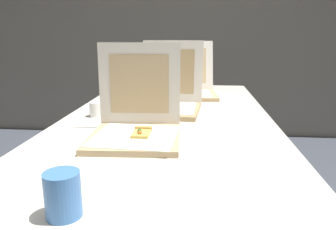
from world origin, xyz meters
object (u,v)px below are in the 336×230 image
table (167,129)px  cup_white_mid (96,109)px  pizza_box_back (189,87)px  pizza_box_middle (167,101)px  cup_white_far (142,97)px  pizza_box_front (136,125)px  cup_printed_front (63,195)px

table → cup_white_mid: size_ratio=30.82×
table → pizza_box_back: size_ratio=4.50×
pizza_box_middle → cup_white_far: (-0.16, 0.19, -0.02)m
table → cup_white_mid: bearing=175.6°
cup_white_mid → table: bearing=-4.4°
table → pizza_box_middle: bearing=94.8°
pizza_box_back → pizza_box_front: bearing=-105.4°
pizza_box_middle → cup_printed_front: pizza_box_middle is taller
cup_white_far → cup_white_mid: bearing=-115.9°
pizza_box_front → pizza_box_back: pizza_box_front is taller
pizza_box_middle → pizza_box_back: 0.45m
pizza_box_front → pizza_box_middle: pizza_box_front is taller
table → cup_white_far: bearing=115.8°
table → cup_white_mid: 0.35m
pizza_box_front → pizza_box_back: 0.92m
pizza_box_middle → cup_white_mid: 0.36m
cup_white_mid → cup_printed_front: size_ratio=0.66×
pizza_box_middle → table: bearing=-80.5°
pizza_box_middle → cup_printed_front: 1.03m
cup_white_mid → cup_printed_front: 0.89m
pizza_box_middle → cup_white_mid: size_ratio=5.87×
cup_white_far → cup_printed_front: 1.21m
pizza_box_back → table: bearing=-102.4°
pizza_box_back → cup_printed_front: 1.47m
pizza_box_front → cup_white_far: pizza_box_front is taller
pizza_box_back → cup_printed_front: size_ratio=4.53×
pizza_box_front → pizza_box_back: (0.18, 0.90, -0.00)m
table → pizza_box_back: 0.63m
pizza_box_back → cup_white_mid: bearing=-130.5°
cup_white_mid → cup_white_far: same height
table → pizza_box_front: size_ratio=5.89×
pizza_box_back → cup_printed_front: (-0.23, -1.45, 0.00)m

